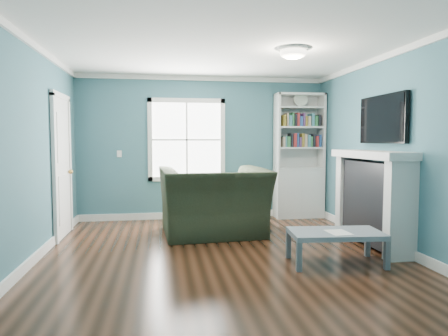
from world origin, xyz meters
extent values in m
plane|color=black|center=(0.00, 0.00, 0.00)|extent=(5.00, 5.00, 0.00)
plane|color=#396977|center=(0.00, 2.50, 1.30)|extent=(4.50, 0.00, 4.50)
plane|color=#396977|center=(0.00, -2.50, 1.30)|extent=(4.50, 0.00, 4.50)
plane|color=#396977|center=(-2.25, 0.00, 1.30)|extent=(0.00, 5.00, 5.00)
plane|color=#396977|center=(2.25, 0.00, 1.30)|extent=(0.00, 5.00, 5.00)
plane|color=white|center=(0.00, 0.00, 2.60)|extent=(5.00, 5.00, 0.00)
cube|color=white|center=(0.00, 2.48, 0.06)|extent=(4.50, 0.03, 0.12)
cube|color=white|center=(-2.23, 0.00, 0.06)|extent=(0.03, 5.00, 0.12)
cube|color=white|center=(2.23, 0.00, 0.06)|extent=(0.03, 5.00, 0.12)
cube|color=white|center=(0.00, 2.48, 2.56)|extent=(4.50, 0.04, 0.08)
cube|color=white|center=(-2.23, 0.00, 2.56)|extent=(0.04, 5.00, 0.08)
cube|color=white|center=(2.23, 0.00, 2.56)|extent=(0.04, 5.00, 0.08)
cube|color=white|center=(-0.30, 2.50, 1.45)|extent=(1.24, 0.01, 1.34)
cube|color=white|center=(-0.96, 2.48, 1.45)|extent=(0.08, 0.06, 1.50)
cube|color=white|center=(0.36, 2.48, 1.45)|extent=(0.08, 0.06, 1.50)
cube|color=white|center=(-0.30, 2.48, 0.74)|extent=(1.40, 0.06, 0.08)
cube|color=white|center=(-0.30, 2.48, 2.16)|extent=(1.40, 0.06, 0.08)
cube|color=white|center=(-0.30, 2.48, 1.45)|extent=(1.24, 0.03, 0.03)
cube|color=white|center=(-0.30, 2.48, 1.45)|extent=(0.03, 0.03, 1.34)
cube|color=silver|center=(1.77, 2.30, 0.45)|extent=(0.90, 0.35, 0.90)
cube|color=silver|center=(1.34, 2.30, 1.60)|extent=(0.04, 0.35, 1.40)
cube|color=silver|center=(2.20, 2.30, 1.60)|extent=(0.04, 0.35, 1.40)
cube|color=silver|center=(1.77, 2.46, 1.60)|extent=(0.90, 0.02, 1.40)
cube|color=silver|center=(1.77, 2.30, 2.28)|extent=(0.90, 0.35, 0.04)
cube|color=silver|center=(1.77, 2.30, 0.92)|extent=(0.84, 0.33, 0.03)
cube|color=silver|center=(1.77, 2.30, 1.30)|extent=(0.84, 0.33, 0.03)
cube|color=silver|center=(1.77, 2.30, 1.68)|extent=(0.84, 0.33, 0.03)
cube|color=silver|center=(1.77, 2.30, 2.04)|extent=(0.84, 0.33, 0.03)
cube|color=tan|center=(1.77, 2.28, 1.43)|extent=(0.70, 0.25, 0.22)
cube|color=teal|center=(1.77, 2.28, 1.81)|extent=(0.70, 0.25, 0.22)
cylinder|color=beige|center=(1.77, 2.25, 2.19)|extent=(0.26, 0.06, 0.26)
cube|color=black|center=(2.09, 0.20, 0.60)|extent=(0.30, 1.20, 1.10)
cube|color=black|center=(2.07, 0.20, 0.40)|extent=(0.22, 0.65, 0.70)
cube|color=silver|center=(2.07, -0.47, 0.60)|extent=(0.36, 0.16, 1.20)
cube|color=silver|center=(2.07, 0.87, 0.60)|extent=(0.36, 0.16, 1.20)
cube|color=silver|center=(2.05, 0.20, 1.25)|extent=(0.44, 1.58, 0.10)
cube|color=black|center=(2.20, 0.20, 1.72)|extent=(0.06, 1.10, 0.65)
cube|color=silver|center=(-2.23, 1.40, 1.02)|extent=(0.04, 0.80, 2.05)
cube|color=white|center=(-2.22, 0.95, 1.02)|extent=(0.05, 0.08, 2.13)
cube|color=white|center=(-2.22, 1.85, 1.02)|extent=(0.05, 0.08, 2.13)
cube|color=white|center=(-2.22, 1.40, 2.09)|extent=(0.05, 0.98, 0.08)
sphere|color=#BF8C3F|center=(-2.17, 1.70, 0.95)|extent=(0.07, 0.07, 0.07)
ellipsoid|color=white|center=(0.90, 0.10, 2.54)|extent=(0.34, 0.34, 0.15)
cylinder|color=white|center=(0.90, 0.10, 2.58)|extent=(0.38, 0.38, 0.03)
cube|color=white|center=(-1.50, 2.48, 1.20)|extent=(0.08, 0.01, 0.12)
imported|color=black|center=(0.02, 1.16, 0.68)|extent=(1.63, 1.12, 1.37)
cube|color=#515A61|center=(0.73, -0.69, 0.16)|extent=(0.06, 0.06, 0.33)
cube|color=#515A61|center=(1.72, -0.78, 0.16)|extent=(0.06, 0.06, 0.33)
cube|color=#515A61|center=(0.78, -0.17, 0.16)|extent=(0.06, 0.06, 0.33)
cube|color=#515A61|center=(1.77, -0.26, 0.16)|extent=(0.06, 0.06, 0.33)
cube|color=slate|center=(1.25, -0.48, 0.35)|extent=(1.10, 0.67, 0.06)
cube|color=white|center=(1.25, -0.55, 0.38)|extent=(0.25, 0.31, 0.00)
camera|label=1|loc=(-0.74, -4.81, 1.44)|focal=32.00mm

